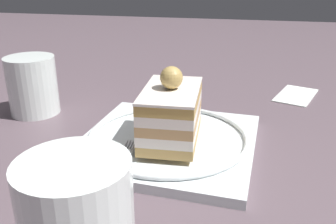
{
  "coord_description": "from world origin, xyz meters",
  "views": [
    {
      "loc": [
        -0.42,
        -0.11,
        0.22
      ],
      "look_at": [
        -0.01,
        -0.02,
        0.05
      ],
      "focal_mm": 39.35,
      "sensor_mm": 36.0,
      "label": 1
    }
  ],
  "objects": [
    {
      "name": "folded_napkin",
      "position": [
        0.23,
        -0.2,
        0.0
      ],
      "size": [
        0.12,
        0.09,
        0.0
      ],
      "primitive_type": "cube",
      "rotation": [
        0.0,
        0.0,
        2.8
      ],
      "color": "white",
      "rests_on": "ground_plane"
    },
    {
      "name": "ground_plane",
      "position": [
        0.0,
        0.0,
        0.0
      ],
      "size": [
        2.4,
        2.4,
        0.0
      ],
      "primitive_type": "plane",
      "color": "#5A4A52"
    },
    {
      "name": "cake_slice",
      "position": [
        -0.02,
        -0.03,
        0.05
      ],
      "size": [
        0.11,
        0.07,
        0.09
      ],
      "color": "tan",
      "rests_on": "dessert_plate"
    },
    {
      "name": "fork",
      "position": [
        -0.09,
        0.01,
        0.02
      ],
      "size": [
        0.11,
        0.02,
        0.0
      ],
      "color": "silver",
      "rests_on": "dessert_plate"
    },
    {
      "name": "whipped_cream_dollop",
      "position": [
        0.06,
        0.01,
        0.03
      ],
      "size": [
        0.03,
        0.03,
        0.03
      ],
      "primitive_type": "ellipsoid",
      "color": "white",
      "rests_on": "dessert_plate"
    },
    {
      "name": "dessert_plate",
      "position": [
        -0.01,
        -0.02,
        0.01
      ],
      "size": [
        0.23,
        0.23,
        0.02
      ],
      "color": "white",
      "rests_on": "ground_plane"
    },
    {
      "name": "drink_glass_far",
      "position": [
        0.06,
        0.21,
        0.04
      ],
      "size": [
        0.08,
        0.08,
        0.09
      ],
      "color": "white",
      "rests_on": "ground_plane"
    }
  ]
}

